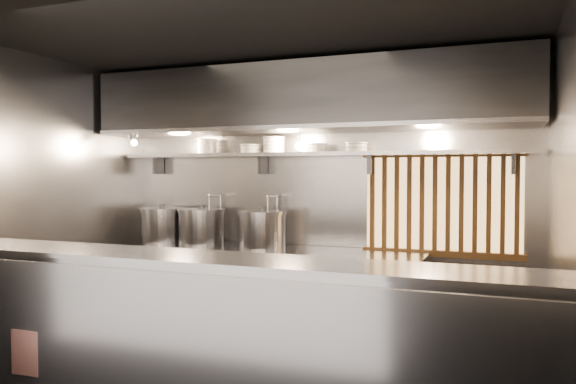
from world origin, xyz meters
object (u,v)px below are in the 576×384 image
Objects in this scene: heat_lamp at (133,138)px; stock_pot_left at (162,225)px; pendant_bulb at (299,146)px; stock_pot_mid at (201,226)px; stock_pot_right at (262,229)px.

stock_pot_left is (0.15, 0.32, -0.97)m from heat_lamp.
stock_pot_left is at bearing -178.88° from pendant_bulb.
stock_pot_left is at bearing 176.83° from stock_pot_mid.
heat_lamp is 1.03m from stock_pot_left.
heat_lamp is 1.22m from stock_pot_mid.
stock_pot_right is (-0.38, -0.08, -0.87)m from pendant_bulb.
stock_pot_mid is at bearing 23.08° from heat_lamp.
heat_lamp reaches higher than stock_pot_left.
stock_pot_mid is 0.74m from stock_pot_right.
stock_pot_mid is at bearing -176.86° from pendant_bulb.
heat_lamp is at bearing -156.92° from stock_pot_mid.
pendant_bulb is 1.86m from stock_pot_left.
pendant_bulb reaches higher than stock_pot_right.
stock_pot_mid is (0.68, 0.29, -0.97)m from heat_lamp.
pendant_bulb is at bearing 11.00° from heat_lamp.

